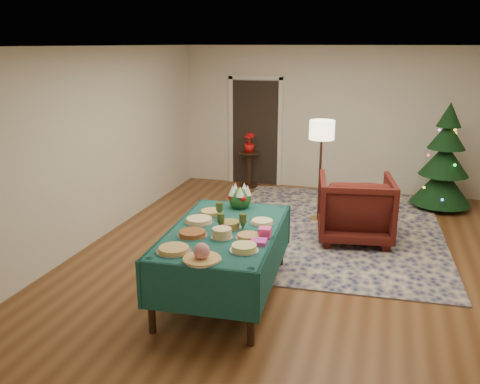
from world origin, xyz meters
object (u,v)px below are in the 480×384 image
(gift_box, at_px, (265,232))
(floor_lamp, at_px, (322,136))
(side_table, at_px, (249,170))
(potted_plant, at_px, (249,146))
(armchair, at_px, (355,205))
(christmas_tree, at_px, (444,162))
(buffet_table, at_px, (224,243))

(gift_box, height_order, floor_lamp, floor_lamp)
(side_table, xyz_separation_m, potted_plant, (0.00, -0.00, 0.47))
(armchair, distance_m, christmas_tree, 2.35)
(floor_lamp, bearing_deg, buffet_table, -102.91)
(armchair, height_order, side_table, armchair)
(side_table, relative_size, potted_plant, 1.85)
(gift_box, height_order, armchair, armchair)
(gift_box, bearing_deg, side_table, 107.28)
(buffet_table, bearing_deg, christmas_tree, 57.45)
(floor_lamp, height_order, potted_plant, floor_lamp)
(gift_box, relative_size, christmas_tree, 0.07)
(potted_plant, bearing_deg, armchair, -46.43)
(buffet_table, xyz_separation_m, gift_box, (0.48, -0.10, 0.21))
(floor_lamp, bearing_deg, christmas_tree, 31.74)
(side_table, bearing_deg, buffet_table, -78.12)
(buffet_table, xyz_separation_m, potted_plant, (-0.93, 4.44, 0.18))
(christmas_tree, bearing_deg, potted_plant, 173.64)
(armchair, bearing_deg, gift_box, 61.67)
(potted_plant, bearing_deg, side_table, 90.00)
(gift_box, xyz_separation_m, floor_lamp, (0.18, 2.95, 0.52))
(potted_plant, distance_m, christmas_tree, 3.54)
(gift_box, bearing_deg, potted_plant, 107.28)
(armchair, xyz_separation_m, christmas_tree, (1.32, 1.92, 0.29))
(buffet_table, relative_size, christmas_tree, 1.15)
(gift_box, bearing_deg, buffet_table, 168.26)
(side_table, distance_m, christmas_tree, 3.57)
(floor_lamp, distance_m, christmas_tree, 2.33)
(armchair, distance_m, potted_plant, 3.20)
(armchair, height_order, christmas_tree, christmas_tree)
(armchair, relative_size, floor_lamp, 0.65)
(floor_lamp, height_order, side_table, floor_lamp)
(christmas_tree, bearing_deg, armchair, -124.44)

